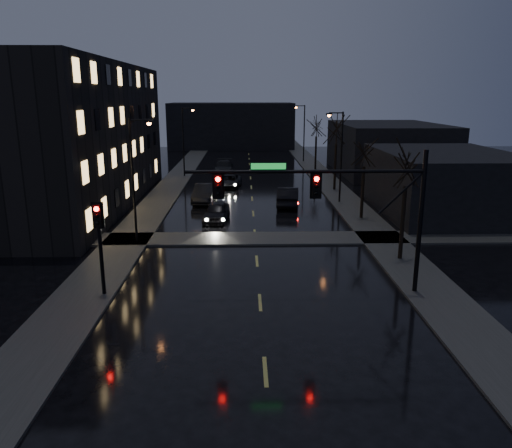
{
  "coord_description": "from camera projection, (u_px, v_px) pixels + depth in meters",
  "views": [
    {
      "loc": [
        -0.68,
        -13.61,
        9.41
      ],
      "look_at": [
        -0.14,
        10.28,
        3.2
      ],
      "focal_mm": 35.0,
      "sensor_mm": 36.0,
      "label": 1
    }
  ],
  "objects": [
    {
      "name": "sidewalk_left",
      "position": [
        166.0,
        192.0,
        49.21
      ],
      "size": [
        3.0,
        140.0,
        0.12
      ],
      "primitive_type": "cube",
      "color": "#2D2D2B",
      "rests_on": "ground"
    },
    {
      "name": "ground",
      "position": [
        268.0,
        406.0,
        15.55
      ],
      "size": [
        160.0,
        160.0,
        0.0
      ],
      "primitive_type": "plane",
      "color": "black",
      "rests_on": "ground"
    },
    {
      "name": "lead_car",
      "position": [
        288.0,
        196.0,
        43.36
      ],
      "size": [
        2.34,
        5.24,
        1.67
      ],
      "primitive_type": "imported",
      "rotation": [
        0.0,
        0.0,
        3.03
      ],
      "color": "black",
      "rests_on": "ground"
    },
    {
      "name": "streetlight_l_near",
      "position": [
        136.0,
        170.0,
        31.6
      ],
      "size": [
        1.53,
        0.28,
        8.0
      ],
      "color": "black",
      "rests_on": "ground"
    },
    {
      "name": "signal_mast",
      "position": [
        342.0,
        196.0,
        23.12
      ],
      "size": [
        11.11,
        0.41,
        7.0
      ],
      "color": "black",
      "rests_on": "ground"
    },
    {
      "name": "tree_mid_a",
      "position": [
        365.0,
        144.0,
        37.49
      ],
      "size": [
        3.3,
        3.3,
        7.58
      ],
      "color": "black",
      "rests_on": "ground"
    },
    {
      "name": "sidewalk_right",
      "position": [
        337.0,
        192.0,
        49.59
      ],
      "size": [
        3.0,
        140.0,
        0.12
      ],
      "primitive_type": "cube",
      "color": "#2D2D2B",
      "rests_on": "ground"
    },
    {
      "name": "tree_near",
      "position": [
        408.0,
        154.0,
        27.72
      ],
      "size": [
        3.52,
        3.52,
        8.08
      ],
      "color": "black",
      "rests_on": "ground"
    },
    {
      "name": "streetlight_r_far",
      "position": [
        303.0,
        128.0,
        70.64
      ],
      "size": [
        1.53,
        0.28,
        8.0
      ],
      "color": "black",
      "rests_on": "ground"
    },
    {
      "name": "commercial_right_far",
      "position": [
        387.0,
        148.0,
        61.62
      ],
      "size": [
        12.0,
        18.0,
        6.0
      ],
      "primitive_type": "cube",
      "color": "black",
      "rests_on": "ground"
    },
    {
      "name": "far_block",
      "position": [
        232.0,
        126.0,
        89.95
      ],
      "size": [
        22.0,
        10.0,
        8.0
      ],
      "primitive_type": "cube",
      "color": "black",
      "rests_on": "ground"
    },
    {
      "name": "oncoming_car_a",
      "position": [
        216.0,
        212.0,
        38.14
      ],
      "size": [
        2.18,
        4.47,
        1.47
      ],
      "primitive_type": "imported",
      "rotation": [
        0.0,
        0.0,
        -0.11
      ],
      "color": "black",
      "rests_on": "ground"
    },
    {
      "name": "sidewalk_cross",
      "position": [
        255.0,
        238.0,
        33.43
      ],
      "size": [
        40.0,
        3.0,
        0.12
      ],
      "primitive_type": "cube",
      "color": "#2D2D2B",
      "rests_on": "ground"
    },
    {
      "name": "oncoming_car_b",
      "position": [
        204.0,
        193.0,
        44.76
      ],
      "size": [
        2.02,
        5.05,
        1.63
      ],
      "primitive_type": "imported",
      "rotation": [
        0.0,
        0.0,
        -0.06
      ],
      "color": "black",
      "rests_on": "ground"
    },
    {
      "name": "streetlight_l_far",
      "position": [
        185.0,
        136.0,
        57.72
      ],
      "size": [
        1.53,
        0.28,
        8.0
      ],
      "color": "black",
      "rests_on": "ground"
    },
    {
      "name": "signal_pole_left",
      "position": [
        100.0,
        236.0,
        23.33
      ],
      "size": [
        0.35,
        0.41,
        4.53
      ],
      "color": "black",
      "rests_on": "ground"
    },
    {
      "name": "oncoming_car_d",
      "position": [
        224.0,
        167.0,
        60.96
      ],
      "size": [
        2.37,
        5.7,
        1.64
      ],
      "primitive_type": "imported",
      "rotation": [
        0.0,
        0.0,
        0.01
      ],
      "color": "black",
      "rests_on": "ground"
    },
    {
      "name": "tree_far",
      "position": [
        317.0,
        122.0,
        62.59
      ],
      "size": [
        3.43,
        3.43,
        7.88
      ],
      "color": "black",
      "rests_on": "ground"
    },
    {
      "name": "tree_mid_b",
      "position": [
        337.0,
        124.0,
        48.91
      ],
      "size": [
        3.74,
        3.74,
        8.59
      ],
      "color": "black",
      "rests_on": "ground"
    },
    {
      "name": "apartment_block",
      "position": [
        60.0,
        136.0,
        42.7
      ],
      "size": [
        12.0,
        30.0,
        12.0
      ],
      "primitive_type": "cube",
      "color": "black",
      "rests_on": "ground"
    },
    {
      "name": "commercial_right_near",
      "position": [
        444.0,
        183.0,
        40.42
      ],
      "size": [
        10.0,
        14.0,
        5.0
      ],
      "primitive_type": "cube",
      "color": "black",
      "rests_on": "ground"
    },
    {
      "name": "streetlight_r_mid",
      "position": [
        339.0,
        149.0,
        43.55
      ],
      "size": [
        1.53,
        0.28,
        8.0
      ],
      "color": "black",
      "rests_on": "ground"
    },
    {
      "name": "oncoming_car_c",
      "position": [
        230.0,
        181.0,
        52.15
      ],
      "size": [
        2.57,
        4.83,
        1.29
      ],
      "primitive_type": "imported",
      "rotation": [
        0.0,
        0.0,
        -0.09
      ],
      "color": "black",
      "rests_on": "ground"
    }
  ]
}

